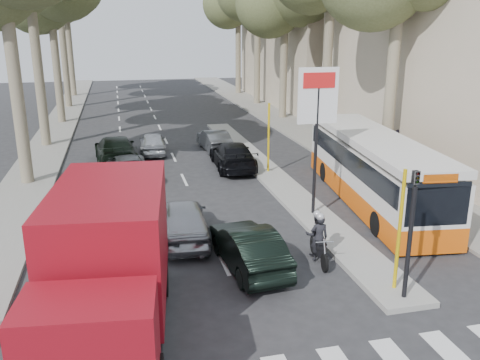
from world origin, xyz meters
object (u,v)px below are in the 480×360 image
at_px(silver_hatchback, 183,220).
at_px(red_truck, 109,264).
at_px(dark_hatchback, 248,247).
at_px(motorcycle, 318,237).
at_px(city_bus, 373,167).

distance_m(silver_hatchback, red_truck, 5.83).
height_order(dark_hatchback, motorcycle, motorcycle).
relative_size(red_truck, city_bus, 0.62).
distance_m(city_bus, motorcycle, 6.23).
bearing_deg(motorcycle, silver_hatchback, 153.79).
xyz_separation_m(silver_hatchback, dark_hatchback, (1.62, -2.57, -0.05)).
distance_m(red_truck, city_bus, 12.65).
bearing_deg(city_bus, motorcycle, -125.89).
height_order(red_truck, motorcycle, red_truck).
relative_size(silver_hatchback, red_truck, 0.62).
relative_size(dark_hatchback, city_bus, 0.37).
relative_size(silver_hatchback, dark_hatchback, 1.04).
height_order(dark_hatchback, red_truck, red_truck).
xyz_separation_m(silver_hatchback, city_bus, (8.05, 2.01, 0.78)).
bearing_deg(red_truck, silver_hatchback, 72.85).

